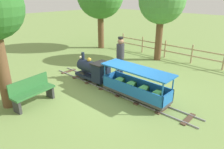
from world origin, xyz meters
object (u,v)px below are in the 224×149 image
(conductor_person, at_px, (120,54))
(oak_tree_far, at_px, (162,1))
(passenger_car, at_px, (136,86))
(park_bench, at_px, (33,92))
(locomotive, at_px, (94,70))

(conductor_person, bearing_deg, oak_tree_far, 3.17)
(passenger_car, distance_m, oak_tree_far, 5.00)
(oak_tree_far, bearing_deg, passenger_car, -157.58)
(passenger_car, height_order, oak_tree_far, oak_tree_far)
(conductor_person, bearing_deg, park_bench, 171.09)
(oak_tree_far, bearing_deg, conductor_person, -176.83)
(passenger_car, bearing_deg, conductor_person, 56.25)
(conductor_person, distance_m, park_bench, 3.45)
(locomotive, distance_m, park_bench, 2.37)
(locomotive, relative_size, park_bench, 1.08)
(conductor_person, bearing_deg, passenger_car, -123.75)
(locomotive, height_order, conductor_person, conductor_person)
(park_bench, bearing_deg, passenger_car, -40.79)
(locomotive, xyz_separation_m, oak_tree_far, (4.07, -0.27, 2.31))
(locomotive, distance_m, conductor_person, 1.20)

